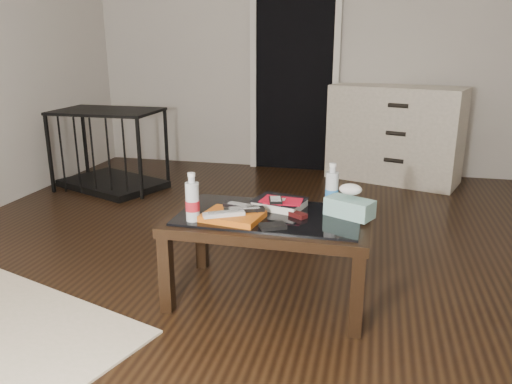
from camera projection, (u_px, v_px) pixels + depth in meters
ground at (290, 270)px, 2.94m from camera, size 5.00×5.00×0.00m
doorway at (294, 69)px, 5.03m from camera, size 0.90×0.08×2.07m
coffee_table at (269, 226)px, 2.53m from camera, size 1.00×0.60×0.46m
dresser at (395, 134)px, 4.74m from camera, size 1.30×0.85×0.90m
pet_crate at (111, 162)px, 4.57m from camera, size 1.06×0.90×0.71m
magazines at (233, 216)px, 2.43m from camera, size 0.31×0.25×0.03m
remote_silver at (224, 214)px, 2.39m from camera, size 0.20×0.14×0.02m
remote_black_front at (244, 209)px, 2.45m from camera, size 0.20×0.12×0.02m
remote_black_back at (242, 206)px, 2.50m from camera, size 0.21×0.10×0.02m
textbook at (280, 203)px, 2.60m from camera, size 0.29×0.26×0.05m
dvd_mailers at (280, 200)px, 2.57m from camera, size 0.21×0.16×0.01m
ipod at (276, 200)px, 2.53m from camera, size 0.09×0.12×0.02m
flip_phone at (298, 215)px, 2.46m from camera, size 0.10×0.09×0.02m
wallet at (273, 226)px, 2.31m from camera, size 0.14×0.12×0.02m
water_bottle_left at (192, 197)px, 2.39m from camera, size 0.08×0.08×0.24m
water_bottle_right at (332, 186)px, 2.57m from camera, size 0.07×0.07×0.24m
tissue_box at (350, 208)px, 2.46m from camera, size 0.26×0.21×0.09m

